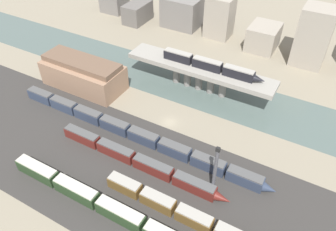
# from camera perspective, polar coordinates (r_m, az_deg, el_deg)

# --- Properties ---
(ground_plane) EXTENTS (400.00, 400.00, 0.00)m
(ground_plane) POSITION_cam_1_polar(r_m,az_deg,el_deg) (105.81, 0.33, -1.16)
(ground_plane) COLOR gray
(railbed_yard) EXTENTS (280.00, 42.00, 0.01)m
(railbed_yard) POSITION_cam_1_polar(r_m,az_deg,el_deg) (91.87, -7.07, -9.83)
(railbed_yard) COLOR #33302D
(railbed_yard) RESTS_ON ground
(river_water) EXTENTS (320.00, 22.95, 0.01)m
(river_water) POSITION_cam_1_polar(r_m,az_deg,el_deg) (121.03, 5.30, 4.74)
(river_water) COLOR #4C5B56
(river_water) RESTS_ON ground
(bridge) EXTENTS (54.00, 9.63, 9.32)m
(bridge) POSITION_cam_1_polar(r_m,az_deg,el_deg) (116.86, 5.52, 7.72)
(bridge) COLOR gray
(bridge) RESTS_ON ground
(train_on_bridge) EXTENTS (36.73, 2.80, 3.46)m
(train_on_bridge) POSITION_cam_1_polar(r_m,az_deg,el_deg) (113.74, 7.48, 8.66)
(train_on_bridge) COLOR black
(train_on_bridge) RESTS_ON bridge
(train_yard_near) EXTENTS (85.28, 3.20, 4.03)m
(train_yard_near) POSITION_cam_1_polar(r_m,az_deg,el_deg) (79.11, -3.11, -19.21)
(train_yard_near) COLOR #23381E
(train_yard_near) RESTS_ON ground
(train_yard_mid) EXTENTS (51.88, 3.11, 3.62)m
(train_yard_mid) POSITION_cam_1_polar(r_m,az_deg,el_deg) (80.73, 5.38, -17.78)
(train_yard_mid) COLOR brown
(train_yard_mid) RESTS_ON ground
(train_yard_far) EXTENTS (53.19, 2.87, 3.59)m
(train_yard_far) POSITION_cam_1_polar(r_m,az_deg,el_deg) (92.01, -5.18, -7.87)
(train_yard_far) COLOR #5B1E19
(train_yard_far) RESTS_ON ground
(train_yard_outer) EXTENTS (86.99, 3.07, 3.76)m
(train_yard_outer) POSITION_cam_1_polar(r_m,az_deg,el_deg) (100.01, -6.21, -3.00)
(train_yard_outer) COLOR #2D384C
(train_yard_outer) RESTS_ON ground
(warehouse_building) EXTENTS (29.82, 13.42, 10.97)m
(warehouse_building) POSITION_cam_1_polar(r_m,az_deg,el_deg) (122.91, -14.51, 7.07)
(warehouse_building) COLOR #937056
(warehouse_building) RESTS_ON ground
(signal_tower) EXTENTS (1.00, 0.88, 16.30)m
(signal_tower) POSITION_cam_1_polar(r_m,az_deg,el_deg) (81.74, 8.18, -9.58)
(signal_tower) COLOR #4C4C51
(signal_tower) RESTS_ON ground
(city_block_left) EXTENTS (9.08, 15.15, 9.19)m
(city_block_left) POSITION_cam_1_polar(r_m,az_deg,el_deg) (169.58, -5.34, 17.44)
(city_block_left) COLOR #605B56
(city_block_left) RESTS_ON ground
(city_block_center) EXTENTS (17.47, 13.95, 13.84)m
(city_block_center) POSITION_cam_1_polar(r_m,az_deg,el_deg) (163.96, 2.53, 17.63)
(city_block_center) COLOR slate
(city_block_center) RESTS_ON ground
(city_block_right) EXTENTS (11.36, 10.04, 18.29)m
(city_block_right) POSITION_cam_1_polar(r_m,az_deg,el_deg) (154.39, 8.98, 16.60)
(city_block_right) COLOR gray
(city_block_right) RESTS_ON ground
(city_block_far_right) EXTENTS (11.98, 14.58, 10.29)m
(city_block_far_right) POSITION_cam_1_polar(r_m,az_deg,el_deg) (149.53, 16.26, 12.97)
(city_block_far_right) COLOR gray
(city_block_far_right) RESTS_ON ground
(city_block_tall) EXTENTS (12.29, 11.48, 23.20)m
(city_block_tall) POSITION_cam_1_polar(r_m,az_deg,el_deg) (141.54, 24.00, 12.43)
(city_block_tall) COLOR gray
(city_block_tall) RESTS_ON ground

